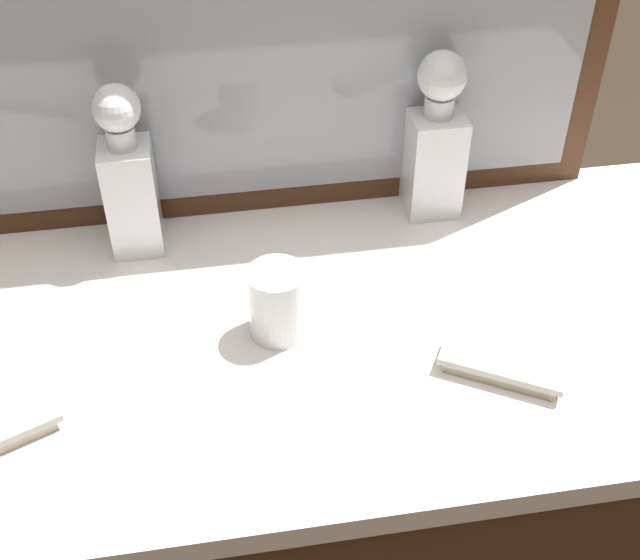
# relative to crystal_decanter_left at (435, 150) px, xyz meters

# --- Properties ---
(dresser) EXTENTS (1.28, 0.60, 0.90)m
(dresser) POSITION_rel_crystal_decanter_left_xyz_m (-0.21, -0.23, -0.55)
(dresser) COLOR #472816
(dresser) RESTS_ON ground_plane
(dresser_mirror) EXTENTS (0.94, 0.03, 0.65)m
(dresser_mirror) POSITION_rel_crystal_decanter_left_xyz_m (-0.21, 0.05, 0.22)
(dresser_mirror) COLOR #472816
(dresser_mirror) RESTS_ON dresser
(crystal_decanter_left) EXTENTS (0.08, 0.08, 0.26)m
(crystal_decanter_left) POSITION_rel_crystal_decanter_left_xyz_m (0.00, 0.00, 0.00)
(crystal_decanter_left) COLOR white
(crystal_decanter_left) RESTS_ON dresser
(crystal_decanter_far_right) EXTENTS (0.07, 0.07, 0.26)m
(crystal_decanter_far_right) POSITION_rel_crystal_decanter_left_xyz_m (-0.44, -0.02, -0.00)
(crystal_decanter_far_right) COLOR white
(crystal_decanter_far_right) RESTS_ON dresser
(crystal_tumbler_center) EXTENTS (0.07, 0.07, 0.10)m
(crystal_tumbler_center) POSITION_rel_crystal_decanter_left_xyz_m (-0.27, -0.24, -0.06)
(crystal_tumbler_center) COLOR white
(crystal_tumbler_center) RESTS_ON dresser
(silver_brush_right) EXTENTS (0.16, 0.12, 0.02)m
(silver_brush_right) POSITION_rel_crystal_decanter_left_xyz_m (-0.00, -0.36, -0.09)
(silver_brush_right) COLOR #B7A88C
(silver_brush_right) RESTS_ON dresser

